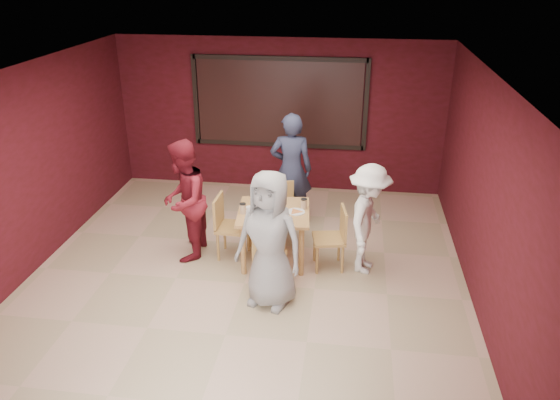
# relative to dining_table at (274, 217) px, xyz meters

# --- Properties ---
(floor) EXTENTS (7.00, 7.00, 0.00)m
(floor) POSITION_rel_dining_table_xyz_m (-0.31, -0.69, -0.69)
(floor) COLOR #CBA88D
(floor) RESTS_ON ground
(window_blinds) EXTENTS (3.00, 0.02, 1.50)m
(window_blinds) POSITION_rel_dining_table_xyz_m (-0.31, 2.76, 0.96)
(window_blinds) COLOR black
(dining_table) EXTENTS (1.09, 1.09, 0.94)m
(dining_table) POSITION_rel_dining_table_xyz_m (0.00, 0.00, 0.00)
(dining_table) COLOR tan
(dining_table) RESTS_ON floor
(chair_front) EXTENTS (0.45, 0.45, 0.88)m
(chair_front) POSITION_rel_dining_table_xyz_m (0.06, -0.79, -0.19)
(chair_front) COLOR #A77741
(chair_front) RESTS_ON floor
(chair_back) EXTENTS (0.55, 0.55, 0.91)m
(chair_back) POSITION_rel_dining_table_xyz_m (0.01, 0.69, -0.17)
(chair_back) COLOR #A77741
(chair_back) RESTS_ON floor
(chair_left) EXTENTS (0.47, 0.47, 0.94)m
(chair_left) POSITION_rel_dining_table_xyz_m (-0.69, 0.04, -0.16)
(chair_left) COLOR #A77741
(chair_left) RESTS_ON floor
(chair_right) EXTENTS (0.51, 0.51, 0.91)m
(chair_right) POSITION_rel_dining_table_xyz_m (0.87, -0.08, -0.18)
(chair_right) COLOR #A77741
(chair_right) RESTS_ON floor
(diner_front) EXTENTS (1.01, 0.80, 1.79)m
(diner_front) POSITION_rel_dining_table_xyz_m (0.11, -1.06, 0.21)
(diner_front) COLOR #969696
(diner_front) RESTS_ON floor
(diner_back) EXTENTS (0.71, 0.49, 1.87)m
(diner_back) POSITION_rel_dining_table_xyz_m (0.09, 1.29, 0.24)
(diner_back) COLOR #2E3553
(diner_back) RESTS_ON floor
(diner_left) EXTENTS (0.70, 0.88, 1.78)m
(diner_left) POSITION_rel_dining_table_xyz_m (-1.29, -0.04, 0.20)
(diner_left) COLOR maroon
(diner_left) RESTS_ON floor
(diner_right) EXTENTS (0.80, 1.12, 1.57)m
(diner_right) POSITION_rel_dining_table_xyz_m (1.32, -0.08, 0.10)
(diner_right) COLOR white
(diner_right) RESTS_ON floor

